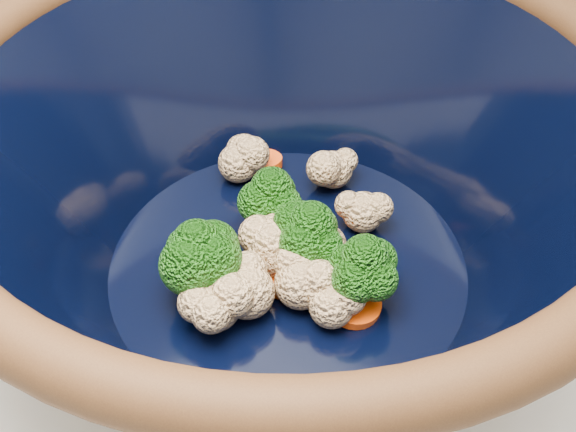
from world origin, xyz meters
The scene contains 2 objects.
mixing_bowl centered at (-0.11, 0.06, 1.00)m, with size 0.48×0.48×0.18m.
vegetable_pile centered at (-0.11, 0.05, 0.96)m, with size 0.17×0.17×0.06m.
Camera 1 is at (0.10, -0.22, 1.30)m, focal length 50.00 mm.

